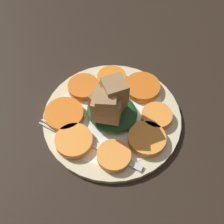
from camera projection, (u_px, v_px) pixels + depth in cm
name	position (u px, v px, depth cm)	size (l,w,h in cm)	color
table_slab	(112.00, 121.00, 52.90)	(120.00, 120.00, 2.00)	black
plate	(112.00, 117.00, 51.64)	(25.21, 25.21, 1.05)	beige
carrot_slice_0	(74.00, 141.00, 47.40)	(6.39, 6.39, 1.34)	orange
carrot_slice_1	(114.00, 156.00, 45.83)	(5.62, 5.62, 1.34)	#F99539
carrot_slice_2	(147.00, 139.00, 47.61)	(6.47, 6.47, 1.34)	#F9953A
carrot_slice_3	(157.00, 116.00, 50.24)	(5.49, 5.49, 1.34)	orange
carrot_slice_4	(142.00, 87.00, 54.03)	(6.84, 6.84, 1.34)	orange
carrot_slice_5	(112.00, 78.00, 55.30)	(5.74, 5.74, 1.34)	orange
carrot_slice_6	(84.00, 87.00, 54.05)	(6.05, 6.05, 1.34)	orange
carrot_slice_7	(64.00, 114.00, 50.45)	(7.04, 7.04, 1.34)	orange
center_pile	(111.00, 105.00, 47.91)	(9.32, 8.77, 9.45)	#1E4723
fork	(87.00, 141.00, 47.89)	(19.90, 3.79, 0.40)	silver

